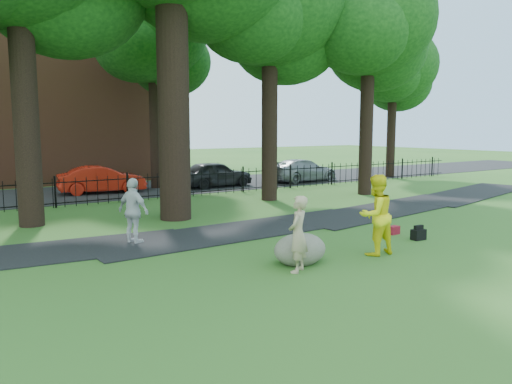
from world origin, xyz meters
TOP-DOWN VIEW (x-y plane):
  - ground at (0.00, 0.00)m, footprint 120.00×120.00m
  - footpath at (1.00, 3.90)m, footprint 36.07×3.85m
  - street at (0.00, 16.00)m, footprint 80.00×7.00m
  - iron_fence at (0.00, 12.00)m, footprint 44.00×0.04m
  - woman at (-0.50, -0.59)m, footprint 0.76×0.70m
  - man at (2.11, -0.47)m, footprint 1.03×0.82m
  - pedestrian at (-2.59, 4.12)m, footprint 0.85×1.17m
  - boulder at (-0.01, -0.06)m, footprint 1.52×1.25m
  - backpack at (4.44, 0.01)m, footprint 0.42×0.28m
  - red_bag at (4.45, 0.93)m, footprint 0.38×0.26m
  - red_sedan at (-0.07, 15.50)m, footprint 4.32×1.99m
  - grey_car at (5.87, 14.68)m, footprint 4.25×1.83m
  - silver_car at (11.63, 14.19)m, footprint 4.77×2.19m

SIDE VIEW (x-z plane):
  - ground at x=0.00m, z-range 0.00..0.00m
  - footpath at x=1.00m, z-range -0.01..0.01m
  - street at x=0.00m, z-range -0.01..0.01m
  - red_bag at x=4.45m, z-range 0.00..0.25m
  - backpack at x=4.44m, z-range 0.00..0.31m
  - boulder at x=-0.01m, z-range 0.00..0.79m
  - iron_fence at x=0.00m, z-range 0.00..1.20m
  - silver_car at x=11.63m, z-range 0.00..1.35m
  - red_sedan at x=-0.07m, z-range 0.00..1.37m
  - grey_car at x=5.87m, z-range 0.00..1.43m
  - woman at x=-0.50m, z-range 0.00..1.73m
  - pedestrian at x=-2.59m, z-range 0.00..1.85m
  - man at x=2.11m, z-range 0.00..2.06m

